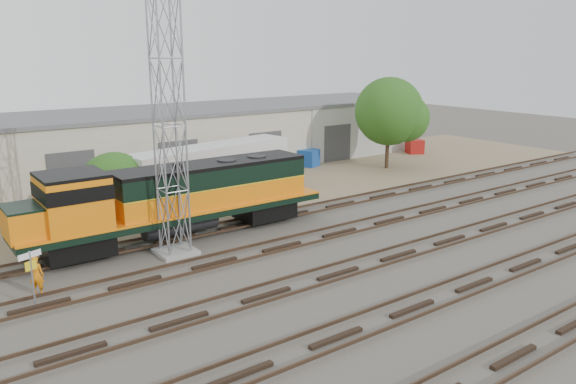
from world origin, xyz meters
TOP-DOWN VIEW (x-y plane):
  - ground at (0.00, 0.00)m, footprint 140.00×140.00m
  - dirt_strip at (0.00, 15.00)m, footprint 80.00×16.00m
  - tracks at (0.00, -3.00)m, footprint 80.00×20.40m
  - warehouse at (0.04, 22.98)m, footprint 58.40×10.40m
  - locomotive at (-3.93, 6.00)m, footprint 17.19×3.02m
  - signal_tower at (-4.86, 4.05)m, footprint 1.91×1.91m
  - sign_post at (-12.13, 1.64)m, footprint 0.93×0.40m
  - worker at (-11.74, 2.93)m, footprint 0.75×0.69m
  - semi_trailer at (2.13, 12.42)m, footprint 12.68×4.74m
  - dumpster_blue at (14.37, 17.57)m, footprint 2.08×2.04m
  - dumpster_red at (26.95, 16.36)m, footprint 1.94×1.89m
  - tree_mid at (-4.96, 11.51)m, footprint 4.65×4.43m
  - tree_east at (19.74, 12.68)m, footprint 6.15×5.86m

SIDE VIEW (x-z plane):
  - ground at x=0.00m, z-range 0.00..0.00m
  - dirt_strip at x=0.00m, z-range 0.00..0.02m
  - tracks at x=0.00m, z-range -0.06..0.22m
  - dumpster_red at x=26.95m, z-range 0.00..1.40m
  - dumpster_blue at x=14.37m, z-range 0.00..1.50m
  - worker at x=-11.74m, z-range 0.00..1.72m
  - sign_post at x=-12.13m, z-range 0.48..2.89m
  - tree_mid at x=-4.96m, z-range -0.38..4.05m
  - locomotive at x=-3.93m, z-range 0.31..4.44m
  - semi_trailer at x=2.13m, z-range 0.49..4.32m
  - warehouse at x=0.04m, z-range 0.00..5.30m
  - tree_east at x=19.74m, z-range 0.87..8.79m
  - signal_tower at x=-4.86m, z-range -0.15..12.76m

